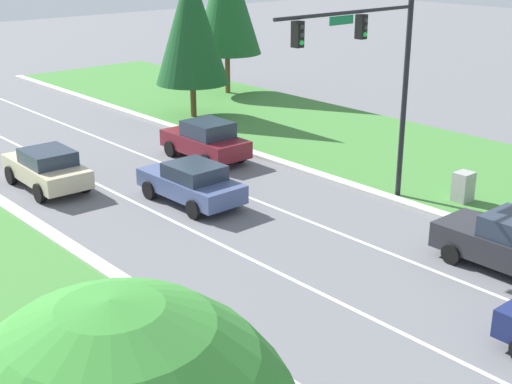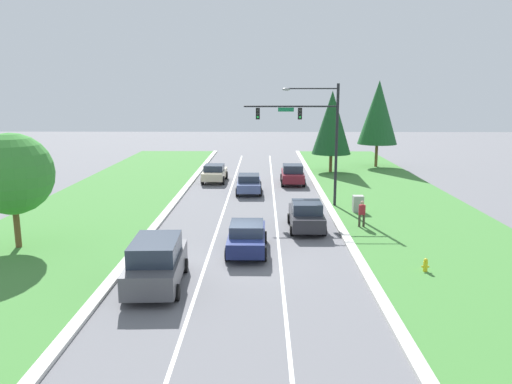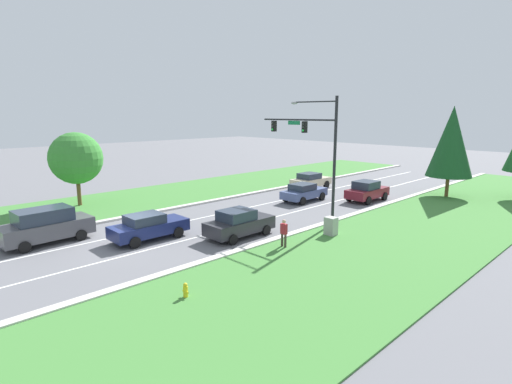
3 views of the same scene
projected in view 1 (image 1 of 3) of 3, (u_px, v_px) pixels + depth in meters
traffic_signal_mast at (376, 53)px, 24.39m from camera, size 6.65×0.41×8.70m
slate_blue_sedan at (191, 183)px, 26.52m from camera, size 2.12×4.49×1.57m
champagne_sedan at (47, 168)px, 28.09m from camera, size 2.19×4.54×1.63m
burgundy_sedan at (206, 140)px, 31.73m from camera, size 2.14×4.39×1.79m
utility_cabinet at (463, 188)px, 26.60m from camera, size 0.70×0.60×1.21m
conifer_far_right_tree at (191, 24)px, 37.70m from camera, size 3.95×3.95×8.26m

